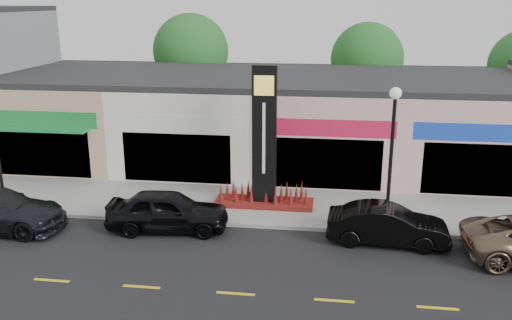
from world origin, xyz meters
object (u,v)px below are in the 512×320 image
object	(u,v)px
car_black_sedan	(168,211)
car_black_conv	(388,225)
pylon_sign	(264,158)
lamp_east_near	(392,144)

from	to	relation	value
car_black_sedan	car_black_conv	bearing A→B (deg)	-95.90
car_black_sedan	pylon_sign	bearing A→B (deg)	-56.13
car_black_conv	lamp_east_near	bearing A→B (deg)	-0.27
pylon_sign	car_black_sedan	size ratio (longest dim) A/B	1.28
lamp_east_near	car_black_sedan	distance (m)	8.91
lamp_east_near	car_black_conv	size ratio (longest dim) A/B	1.25
car_black_conv	pylon_sign	bearing A→B (deg)	63.20
pylon_sign	car_black_conv	bearing A→B (deg)	-30.34
lamp_east_near	pylon_sign	bearing A→B (deg)	161.25
lamp_east_near	pylon_sign	distance (m)	5.42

